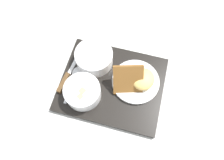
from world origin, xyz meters
name	(u,v)px	position (x,y,z in m)	size (l,w,h in m)	color
ground_plane	(112,85)	(0.00, 0.00, 0.00)	(4.00, 4.00, 0.00)	silver
serving_tray	(112,84)	(0.00, 0.00, 0.01)	(0.39, 0.32, 0.02)	black
bowl_salad	(94,57)	(-0.09, 0.07, 0.05)	(0.14, 0.14, 0.06)	white
bowl_soup	(83,92)	(-0.08, -0.07, 0.05)	(0.13, 0.13, 0.06)	white
plate_main	(137,80)	(0.08, 0.03, 0.04)	(0.17, 0.17, 0.09)	white
knife	(65,79)	(-0.17, -0.04, 0.03)	(0.03, 0.18, 0.02)	silver
spoon	(75,77)	(-0.14, -0.02, 0.02)	(0.03, 0.15, 0.01)	silver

